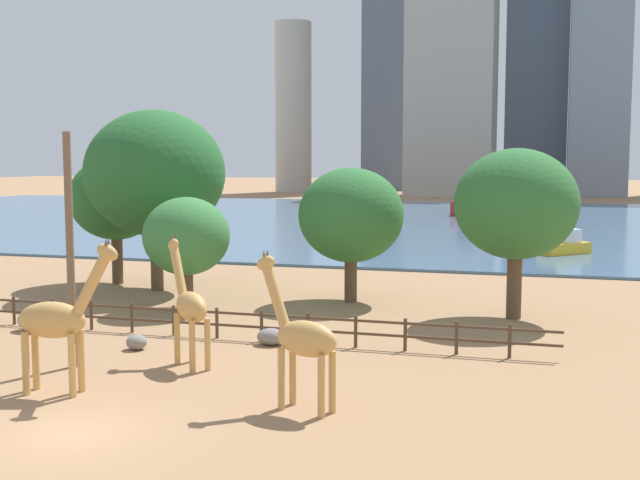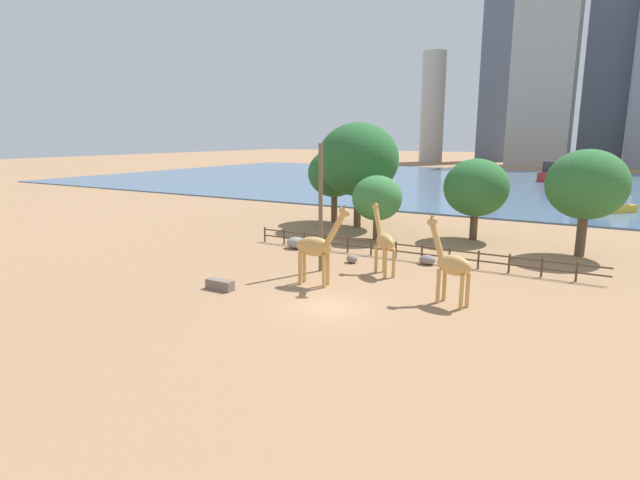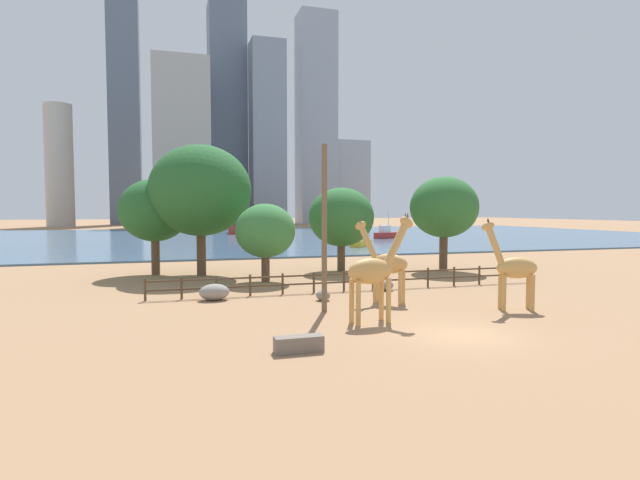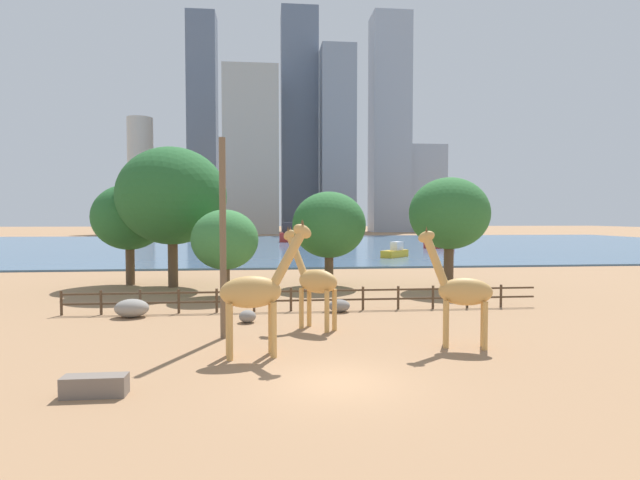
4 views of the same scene
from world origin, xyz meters
TOP-DOWN VIEW (x-y plane):
  - ground_plane at (0.00, 80.00)m, footprint 400.00×400.00m
  - harbor_water at (0.00, 77.00)m, footprint 180.00×86.00m
  - giraffe_tall at (-2.60, 3.20)m, footprint 3.56×1.18m
  - giraffe_companion at (5.42, 3.74)m, footprint 3.00×1.47m
  - giraffe_young at (-0.05, 7.52)m, footprint 2.72×2.57m
  - utility_pole at (-4.08, 6.20)m, footprint 0.28×0.28m
  - boulder_near_fence at (-9.19, 11.13)m, footprint 1.72×1.26m
  - boulder_by_pole at (1.65, 11.47)m, footprint 1.17×0.92m
  - boulder_small at (-3.20, 9.22)m, footprint 0.82×0.81m
  - feeding_trough at (-7.14, -0.48)m, footprint 1.80×0.60m
  - enclosure_fence at (-0.42, 12.00)m, footprint 26.12×0.14m
  - tree_left_large at (-12.72, 24.05)m, footprint 5.54×5.54m
  - tree_center_broad at (10.86, 19.81)m, footprint 5.78×5.78m
  - tree_right_tall at (-5.00, 17.58)m, footprint 4.34×4.34m
  - tree_left_small at (-9.23, 22.45)m, footprint 7.95×7.95m
  - tree_right_small at (2.35, 22.01)m, footprint 5.53×5.53m
  - boat_ferry at (25.14, 62.93)m, footprint 5.46×3.91m
  - boat_sailboat at (1.90, 88.35)m, footprint 4.10×9.24m
  - boat_tug at (13.54, 45.72)m, footprint 4.12×4.21m
  - skyline_tower_needle at (20.60, 150.27)m, footprint 11.30×10.01m
  - skyline_block_central at (54.04, 163.61)m, footprint 13.57×14.82m
  - skyline_tower_glass at (40.65, 160.19)m, footprint 13.43×11.38m
  - skyline_block_left at (-43.94, 153.66)m, footprint 8.19×8.19m
  - skyline_block_right at (-7.62, 145.02)m, footprint 17.02×15.09m
  - skyline_tower_short at (-25.87, 169.46)m, footprint 10.25×9.45m
  - skyline_block_wide at (8.53, 161.75)m, footprint 12.67×12.86m

SIDE VIEW (x-z plane):
  - ground_plane at x=0.00m, z-range 0.00..0.00m
  - harbor_water at x=0.00m, z-range 0.00..0.20m
  - feeding_trough at x=-7.14m, z-range 0.00..0.60m
  - boulder_small at x=-3.20m, z-range 0.00..0.61m
  - boulder_by_pole at x=1.65m, z-range 0.00..0.69m
  - boulder_near_fence at x=-9.19m, z-range 0.00..0.95m
  - enclosure_fence at x=-0.42m, z-range 0.11..1.41m
  - boat_tug at x=13.54m, z-range -0.11..1.80m
  - boat_ferry at x=25.14m, z-range -1.34..3.30m
  - boat_sailboat at x=1.90m, z-range -0.43..3.51m
  - giraffe_companion at x=5.42m, z-range -0.16..4.63m
  - giraffe_young at x=-0.05m, z-range -0.13..4.60m
  - giraffe_tall at x=-2.60m, z-range -0.13..4.95m
  - tree_right_tall at x=-5.00m, z-range 0.85..6.51m
  - utility_pole at x=-4.08m, z-range 0.00..8.51m
  - tree_right_small at x=2.35m, z-range 1.03..8.12m
  - tree_left_large at x=-12.72m, z-range 1.31..8.98m
  - tree_center_broad at x=10.86m, z-range 1.39..9.43m
  - tree_left_small at x=-9.23m, z-range 1.56..11.86m
  - skyline_block_central at x=54.04m, z-range 0.00..31.04m
  - skyline_block_left at x=-43.94m, z-range 0.00..37.61m
  - skyline_block_right at x=-7.62m, z-range 0.00..51.64m
  - skyline_tower_needle at x=20.60m, z-range 0.00..61.39m
  - skyline_tower_glass at x=40.65m, z-range 0.00..76.35m
  - skyline_block_wide at x=8.53m, z-range 0.00..76.91m
  - skyline_tower_short at x=-25.87m, z-range 0.00..77.82m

